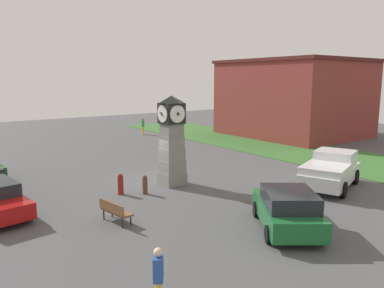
% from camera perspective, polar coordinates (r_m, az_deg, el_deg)
% --- Properties ---
extents(ground_plane, '(75.50, 75.50, 0.00)m').
position_cam_1_polar(ground_plane, '(21.00, -5.42, -5.82)').
color(ground_plane, '#4C4C4F').
extents(clock_tower, '(1.53, 1.51, 4.81)m').
position_cam_1_polar(clock_tower, '(20.05, -3.10, 0.41)').
color(clock_tower, gray).
rests_on(clock_tower, ground_plane).
extents(bollard_near_tower, '(0.25, 0.25, 0.96)m').
position_cam_1_polar(bollard_near_tower, '(18.86, -7.18, -6.13)').
color(bollard_near_tower, brown).
rests_on(bollard_near_tower, ground_plane).
extents(bollard_mid_row, '(0.29, 0.29, 1.06)m').
position_cam_1_polar(bollard_mid_row, '(18.98, -10.84, -5.98)').
color(bollard_mid_row, maroon).
rests_on(bollard_mid_row, ground_plane).
extents(car_end_of_row, '(4.46, 3.98, 1.59)m').
position_cam_1_polar(car_end_of_row, '(14.79, 14.32, -9.61)').
color(car_end_of_row, '#19602D').
rests_on(car_end_of_row, ground_plane).
extents(pickup_truck, '(3.61, 5.32, 1.85)m').
position_cam_1_polar(pickup_truck, '(21.04, 20.38, -3.76)').
color(pickup_truck, silver).
rests_on(pickup_truck, ground_plane).
extents(bench, '(1.67, 0.80, 0.90)m').
position_cam_1_polar(bench, '(15.37, -11.67, -9.86)').
color(bench, brown).
rests_on(bench, ground_plane).
extents(pedestrian_near_bench, '(0.44, 0.30, 1.70)m').
position_cam_1_polar(pedestrian_near_bench, '(38.99, -7.53, 2.87)').
color(pedestrian_near_bench, gold).
rests_on(pedestrian_near_bench, ground_plane).
extents(pedestrian_crossing_lot, '(0.47, 0.42, 1.66)m').
position_cam_1_polar(pedestrian_crossing_lot, '(9.69, -5.14, -19.29)').
color(pedestrian_crossing_lot, gold).
rests_on(pedestrian_crossing_lot, ground_plane).
extents(warehouse_blue_far, '(12.64, 11.09, 7.54)m').
position_cam_1_polar(warehouse_blue_far, '(39.44, 15.17, 6.79)').
color(warehouse_blue_far, maroon).
rests_on(warehouse_blue_far, ground_plane).
extents(grass_verge_far, '(45.30, 7.81, 0.04)m').
position_cam_1_polar(grass_verge_far, '(31.19, 15.42, -0.92)').
color(grass_verge_far, '#386B2D').
rests_on(grass_verge_far, ground_plane).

